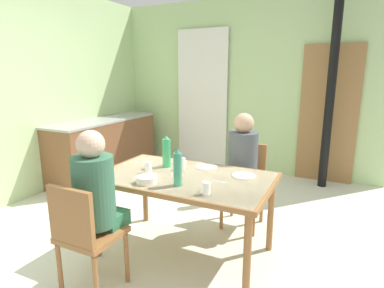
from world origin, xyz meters
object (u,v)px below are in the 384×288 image
(chair_near_diner, at_px, (84,233))
(chair_far_diner, at_px, (245,179))
(dining_table, at_px, (185,183))
(person_far_diner, at_px, (242,157))
(kitchen_counter, at_px, (105,147))
(person_near_diner, at_px, (95,189))
(water_bottle_green_near, at_px, (178,168))
(water_bottle_green_far, at_px, (167,152))
(serving_bowl_center, at_px, (147,179))

(chair_near_diner, height_order, chair_far_diner, same)
(dining_table, distance_m, person_far_diner, 0.75)
(kitchen_counter, xyz_separation_m, person_near_diner, (1.77, -2.13, 0.33))
(dining_table, relative_size, water_bottle_green_near, 5.03)
(water_bottle_green_far, relative_size, serving_bowl_center, 1.78)
(chair_near_diner, bearing_deg, person_far_diner, 64.52)
(kitchen_counter, bearing_deg, chair_far_diner, -14.74)
(water_bottle_green_far, height_order, serving_bowl_center, water_bottle_green_far)
(chair_far_diner, bearing_deg, kitchen_counter, -14.74)
(chair_far_diner, xyz_separation_m, water_bottle_green_near, (-0.25, -1.04, 0.38))
(kitchen_counter, height_order, chair_far_diner, kitchen_counter)
(chair_near_diner, relative_size, serving_bowl_center, 5.12)
(kitchen_counter, height_order, chair_near_diner, kitchen_counter)
(person_far_diner, bearing_deg, kitchen_counter, -17.65)
(dining_table, xyz_separation_m, water_bottle_green_near, (0.06, -0.24, 0.21))
(chair_near_diner, bearing_deg, serving_bowl_center, 69.03)
(person_near_diner, bearing_deg, water_bottle_green_near, 43.85)
(kitchen_counter, bearing_deg, person_far_diner, -17.65)
(dining_table, xyz_separation_m, chair_far_diner, (0.31, 0.81, -0.17))
(chair_near_diner, height_order, water_bottle_green_far, water_bottle_green_far)
(kitchen_counter, distance_m, water_bottle_green_near, 2.83)
(dining_table, height_order, chair_near_diner, chair_near_diner)
(water_bottle_green_near, bearing_deg, person_far_diner, 74.46)
(water_bottle_green_near, relative_size, water_bottle_green_far, 0.99)
(water_bottle_green_near, bearing_deg, serving_bowl_center, -167.65)
(water_bottle_green_far, bearing_deg, person_near_diner, -98.17)
(kitchen_counter, bearing_deg, water_bottle_green_near, -37.28)
(chair_far_diner, bearing_deg, water_bottle_green_near, 76.41)
(water_bottle_green_near, distance_m, water_bottle_green_far, 0.52)
(serving_bowl_center, bearing_deg, dining_table, 56.46)
(person_near_diner, bearing_deg, chair_near_diner, -90.00)
(water_bottle_green_far, bearing_deg, water_bottle_green_near, -50.15)
(dining_table, height_order, person_far_diner, person_far_diner)
(chair_near_diner, distance_m, water_bottle_green_far, 1.05)
(person_far_diner, bearing_deg, chair_far_diner, -90.00)
(kitchen_counter, bearing_deg, water_bottle_green_far, -34.39)
(person_far_diner, relative_size, water_bottle_green_far, 2.55)
(chair_near_diner, xyz_separation_m, chair_far_diner, (0.70, 1.61, 0.00))
(person_near_diner, distance_m, serving_bowl_center, 0.43)
(kitchen_counter, xyz_separation_m, water_bottle_green_far, (1.89, -1.29, 0.43))
(chair_near_diner, xyz_separation_m, water_bottle_green_near, (0.45, 0.57, 0.38))
(kitchen_counter, xyz_separation_m, person_far_diner, (2.48, -0.79, 0.33))
(serving_bowl_center, bearing_deg, water_bottle_green_far, 99.73)
(person_near_diner, distance_m, water_bottle_green_near, 0.63)
(kitchen_counter, distance_m, dining_table, 2.62)
(chair_far_diner, bearing_deg, chair_near_diner, 66.43)
(kitchen_counter, xyz_separation_m, chair_far_diner, (2.48, -0.65, 0.05))
(person_far_diner, xyz_separation_m, water_bottle_green_near, (-0.25, -0.90, 0.10))
(person_far_diner, bearing_deg, chair_near_diner, 64.52)
(water_bottle_green_near, xyz_separation_m, water_bottle_green_far, (-0.33, 0.40, 0.00))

